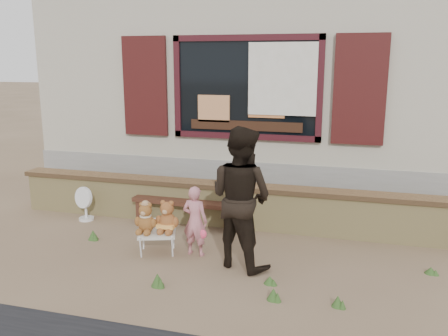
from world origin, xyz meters
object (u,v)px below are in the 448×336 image
(folding_chair, at_px, (157,234))
(adult, at_px, (241,198))
(teddy_bear_right, at_px, (167,216))
(child, at_px, (195,221))
(teddy_bear_left, at_px, (146,217))
(bench, at_px, (185,206))

(folding_chair, height_order, adult, adult)
(adult, bearing_deg, teddy_bear_right, 17.54)
(teddy_bear_right, xyz_separation_m, child, (0.37, 0.03, -0.05))
(child, bearing_deg, adult, 172.78)
(teddy_bear_right, bearing_deg, child, -14.26)
(teddy_bear_right, height_order, adult, adult)
(teddy_bear_left, distance_m, teddy_bear_right, 0.28)
(bench, bearing_deg, teddy_bear_left, -93.99)
(bench, relative_size, adult, 0.95)
(teddy_bear_right, relative_size, child, 0.47)
(teddy_bear_left, distance_m, child, 0.65)
(child, relative_size, adult, 0.53)
(adult, bearing_deg, bench, -21.34)
(teddy_bear_right, distance_m, adult, 1.08)
(folding_chair, bearing_deg, teddy_bear_left, -180.00)
(bench, distance_m, teddy_bear_left, 1.16)
(folding_chair, relative_size, teddy_bear_left, 1.43)
(bench, bearing_deg, adult, -42.83)
(teddy_bear_left, relative_size, teddy_bear_right, 0.95)
(teddy_bear_left, relative_size, child, 0.44)
(teddy_bear_left, height_order, child, child)
(bench, height_order, folding_chair, bench)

